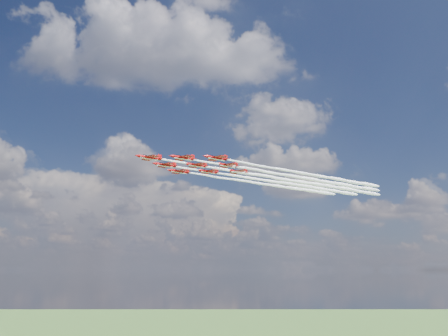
{
  "coord_description": "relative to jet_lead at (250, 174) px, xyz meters",
  "views": [
    {
      "loc": [
        12.87,
        -169.28,
        39.12
      ],
      "look_at": [
        13.27,
        -2.77,
        78.23
      ],
      "focal_mm": 35.0,
      "sensor_mm": 36.0,
      "label": 1
    }
  ],
  "objects": [
    {
      "name": "jet_row4_starb",
      "position": [
        20.8,
        23.18,
        0.0
      ],
      "size": [
        83.35,
        60.12,
        2.68
      ],
      "rotation": [
        0.0,
        0.0,
        0.62
      ],
      "color": "#B3090C"
    },
    {
      "name": "jet_row2_starb",
      "position": [
        4.28,
        11.48,
        0.0
      ],
      "size": [
        83.35,
        60.12,
        2.68
      ],
      "rotation": [
        0.0,
        0.0,
        0.62
      ],
      "color": "#B3090C"
    },
    {
      "name": "jet_tail",
      "position": [
        33.04,
        23.41,
        0.0
      ],
      "size": [
        83.35,
        60.12,
        2.68
      ],
      "rotation": [
        0.0,
        0.0,
        0.62
      ],
      "color": "#B3090C"
    },
    {
      "name": "jet_row3_centre",
      "position": [
        16.52,
        11.71,
        0.0
      ],
      "size": [
        83.35,
        60.12,
        2.68
      ],
      "rotation": [
        0.0,
        0.0,
        0.62
      ],
      "color": "#B3090C"
    },
    {
      "name": "jet_lead",
      "position": [
        0.0,
        0.0,
        0.0
      ],
      "size": [
        83.35,
        60.12,
        2.68
      ],
      "rotation": [
        0.0,
        0.0,
        0.62
      ],
      "color": "#B3090C"
    },
    {
      "name": "jet_row4_port",
      "position": [
        28.76,
        11.94,
        0.0
      ],
      "size": [
        83.35,
        60.12,
        2.68
      ],
      "rotation": [
        0.0,
        0.0,
        0.62
      ],
      "color": "#B3090C"
    },
    {
      "name": "jet_row2_port",
      "position": [
        12.24,
        0.23,
        0.0
      ],
      "size": [
        83.35,
        60.12,
        2.68
      ],
      "rotation": [
        0.0,
        0.0,
        0.62
      ],
      "color": "#B3090C"
    },
    {
      "name": "jet_row3_port",
      "position": [
        24.49,
        0.46,
        0.0
      ],
      "size": [
        83.35,
        60.12,
        2.68
      ],
      "rotation": [
        0.0,
        0.0,
        0.62
      ],
      "color": "#B3090C"
    },
    {
      "name": "jet_row3_starb",
      "position": [
        8.55,
        22.95,
        0.0
      ],
      "size": [
        83.35,
        60.12,
        2.68
      ],
      "rotation": [
        0.0,
        0.0,
        0.62
      ],
      "color": "#B3090C"
    }
  ]
}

